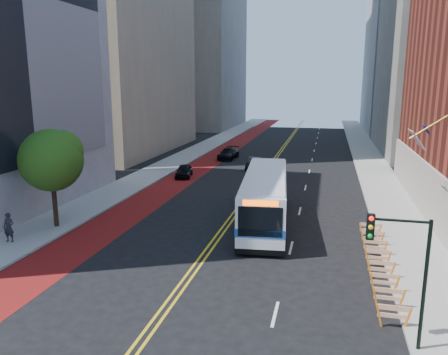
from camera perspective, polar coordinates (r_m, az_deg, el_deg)
ground at (r=22.63m, az=-5.17°, el=-13.50°), size 160.00×160.00×0.00m
sidewalk_left at (r=53.59m, az=-7.16°, el=1.68°), size 4.00×140.00×0.15m
sidewalk_right at (r=50.52m, az=19.26°, el=0.44°), size 4.00×140.00×0.15m
bus_lane_paint at (r=52.37m, az=-3.16°, el=1.44°), size 3.60×140.00×0.01m
center_line_inner at (r=50.71m, az=5.45°, el=1.04°), size 0.14×140.00×0.01m
center_line_outer at (r=50.66m, az=5.85°, el=1.02°), size 0.14×140.00×0.01m
lane_dashes at (r=58.15m, az=11.44°, el=2.29°), size 0.14×98.20×0.01m
construction_barriers at (r=24.66m, az=19.63°, el=-10.26°), size 1.42×10.91×1.00m
street_tree at (r=31.39m, az=-21.54°, el=2.41°), size 4.20×4.20×6.70m
traffic_signal at (r=17.13m, az=22.10°, el=-9.52°), size 2.21×0.34×5.07m
transit_bus at (r=31.16m, az=5.40°, el=-2.53°), size 4.20×13.41×3.63m
car_a at (r=46.59m, az=-5.25°, el=0.86°), size 2.20×4.07×1.31m
car_b at (r=50.64m, az=3.96°, el=1.81°), size 1.46×4.03×1.32m
car_c at (r=57.56m, az=0.57°, el=3.15°), size 2.29×5.02×1.42m
pedestrian at (r=30.20m, az=-26.30°, el=-5.88°), size 0.72×0.52×1.85m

